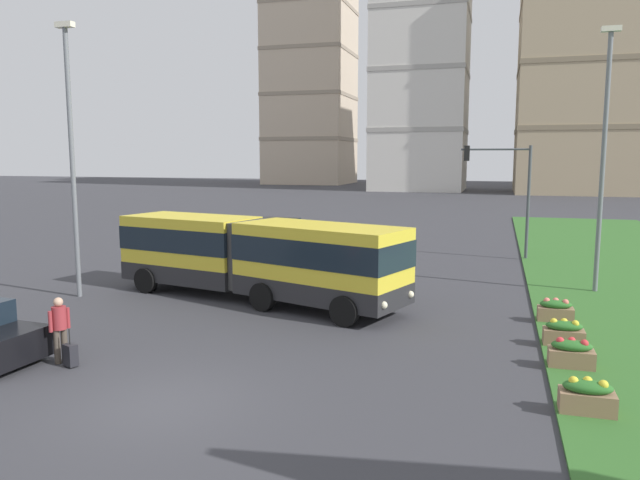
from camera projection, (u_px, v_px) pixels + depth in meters
ground_plane at (162, 405)px, 13.10m from camera, size 260.00×260.00×0.00m
articulated_bus at (256, 257)px, 22.47m from camera, size 11.97×5.61×3.00m
car_navy_sedan at (280, 232)px, 37.42m from camera, size 4.47×2.17×1.58m
pedestrian_crossing at (60, 325)px, 15.66m from camera, size 0.36×0.55×1.74m
rolling_suitcase at (71, 355)px, 15.44m from camera, size 0.42×0.36×0.97m
flower_planter_0 at (587, 396)px, 12.50m from camera, size 1.10×0.56×0.74m
flower_planter_1 at (571, 353)px, 15.23m from camera, size 1.10×0.56×0.74m
flower_planter_2 at (564, 333)px, 17.01m from camera, size 1.10×0.56×0.74m
flower_planter_3 at (556, 310)px, 19.50m from camera, size 1.10×0.56×0.74m
traffic_light_far_right at (506, 182)px, 31.44m from camera, size 3.55×0.28×5.92m
streetlight_left at (72, 151)px, 22.54m from camera, size 0.70×0.28×10.19m
streetlight_median at (604, 152)px, 23.15m from camera, size 0.70×0.28×10.17m
apartment_tower_west at (311, 77)px, 120.86m from camera, size 16.00×16.31×42.55m
apartment_tower_westcentre at (422, 16)px, 95.47m from camera, size 14.66×14.99×54.73m
apartment_tower_centre at (582, 70)px, 88.47m from camera, size 17.83×17.79×35.98m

